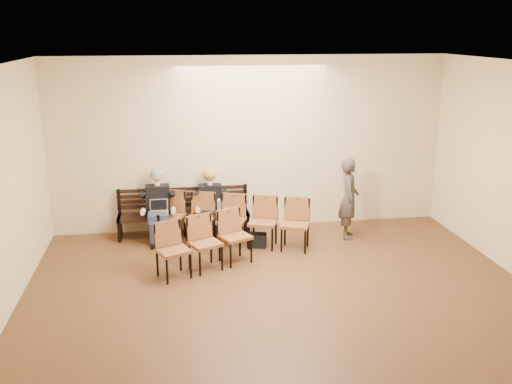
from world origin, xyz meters
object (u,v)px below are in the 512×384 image
at_px(water_bottle, 219,211).
at_px(chair_row_front, 231,220).
at_px(bag, 257,240).
at_px(chair_row_back, 205,244).
at_px(passerby, 349,192).
at_px(seated_man, 158,205).
at_px(seated_woman, 211,205).
at_px(bench, 184,224).
at_px(laptop, 159,214).

height_order(water_bottle, chair_row_front, chair_row_front).
relative_size(bag, chair_row_back, 0.21).
bearing_deg(passerby, chair_row_back, 125.16).
bearing_deg(passerby, bag, 110.80).
height_order(seated_man, seated_woman, seated_man).
relative_size(bench, bag, 7.44).
relative_size(seated_man, chair_row_front, 0.47).
bearing_deg(seated_man, bag, -21.62).
relative_size(laptop, water_bottle, 1.35).
bearing_deg(chair_row_back, seated_man, 91.40).
bearing_deg(chair_row_back, passerby, -2.69).
height_order(seated_man, chair_row_back, seated_man).
xyz_separation_m(bench, laptop, (-0.48, -0.35, 0.35)).
relative_size(seated_woman, laptop, 3.75).
bearing_deg(chair_row_back, chair_row_front, 38.29).
bearing_deg(laptop, bench, 25.36).
relative_size(passerby, chair_row_back, 1.09).
bearing_deg(bag, laptop, 164.70).
bearing_deg(bench, chair_row_front, -36.50).
height_order(passerby, chair_row_front, passerby).
bearing_deg(bench, seated_man, -166.32).
relative_size(water_bottle, chair_row_front, 0.09).
distance_m(water_bottle, chair_row_back, 1.46).
bearing_deg(chair_row_front, bag, -2.29).
xyz_separation_m(bench, seated_man, (-0.49, -0.12, 0.47)).
bearing_deg(bench, bag, -32.28).
bearing_deg(passerby, water_bottle, 97.74).
bearing_deg(seated_woman, bag, -41.89).
bearing_deg(chair_row_back, bag, 17.00).
distance_m(seated_woman, laptop, 1.04).
xyz_separation_m(seated_woman, passerby, (2.67, -0.48, 0.28)).
bearing_deg(bench, water_bottle, -27.91).
bearing_deg(chair_row_front, laptop, -171.74).
xyz_separation_m(bag, passerby, (1.86, 0.25, 0.79)).
relative_size(bench, laptop, 7.63).
xyz_separation_m(seated_woman, water_bottle, (0.14, -0.24, -0.06)).
bearing_deg(seated_man, water_bottle, -11.48).
height_order(bag, passerby, passerby).
bearing_deg(passerby, chair_row_front, 104.47).
bearing_deg(chair_row_front, water_bottle, 145.67).
bearing_deg(water_bottle, passerby, -5.50).
relative_size(bench, seated_woman, 2.03).
xyz_separation_m(water_bottle, chair_row_back, (-0.37, -1.41, -0.11)).
bearing_deg(chair_row_front, chair_row_back, -96.33).
distance_m(laptop, chair_row_back, 1.62).
bearing_deg(laptop, chair_row_back, -71.72).
xyz_separation_m(passerby, chair_row_front, (-2.32, -0.05, -0.44)).
relative_size(seated_man, water_bottle, 5.49).
height_order(bench, seated_woman, seated_woman).
relative_size(passerby, chair_row_front, 0.62).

